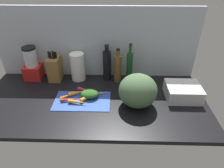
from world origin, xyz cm
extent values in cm
cube|color=black|center=(0.00, 0.00, -1.50)|extent=(170.00, 80.00, 3.00)
cube|color=#ADB7C1|center=(0.00, 38.50, 30.00)|extent=(170.00, 3.00, 60.00)
cube|color=#2D51B7|center=(-7.71, -2.59, 0.40)|extent=(41.63, 24.35, 0.80)
cone|color=orange|center=(-19.76, 0.63, 2.06)|extent=(10.16, 8.58, 2.53)
cone|color=orange|center=(4.14, 4.37, 1.86)|extent=(17.10, 9.16, 2.11)
cone|color=red|center=(-15.42, -3.58, 1.98)|extent=(16.15, 4.27, 2.36)
cone|color=orange|center=(-3.15, -0.06, 2.38)|extent=(12.49, 12.40, 3.17)
cone|color=#B2264C|center=(-4.59, 7.75, 2.35)|extent=(17.17, 8.15, 3.10)
cone|color=orange|center=(-10.00, -6.83, 2.26)|extent=(15.11, 5.35, 2.92)
cone|color=orange|center=(-12.15, 4.95, 2.42)|extent=(14.27, 8.47, 3.24)
ellipsoid|color=#2D6023|center=(-2.49, 1.91, 3.68)|extent=(13.60, 10.46, 5.75)
ellipsoid|color=#4C6B47|center=(32.76, -5.76, 12.25)|extent=(27.06, 25.44, 24.51)
cube|color=olive|center=(-35.31, 28.35, 10.29)|extent=(9.97, 13.69, 20.58)
cylinder|color=black|center=(-38.10, 28.35, 23.33)|extent=(1.81, 1.81, 5.50)
cylinder|color=black|center=(-36.70, 27.24, 23.33)|extent=(1.68, 1.68, 5.50)
cylinder|color=black|center=(-35.31, 29.72, 23.33)|extent=(1.61, 1.61, 5.50)
cylinder|color=black|center=(-33.91, 26.97, 23.33)|extent=(1.98, 1.98, 5.50)
cylinder|color=black|center=(-32.52, 28.18, 23.33)|extent=(1.53, 1.53, 5.50)
cube|color=red|center=(-54.96, 30.39, 6.07)|extent=(14.55, 14.55, 12.13)
cylinder|color=silver|center=(-54.96, 30.39, 19.72)|extent=(10.91, 10.91, 15.18)
cylinder|color=black|center=(-54.96, 30.39, 28.21)|extent=(11.13, 11.13, 1.80)
cylinder|color=white|center=(-15.66, 29.50, 12.05)|extent=(11.93, 11.93, 24.11)
cylinder|color=black|center=(9.39, 30.90, 12.77)|extent=(7.00, 7.00, 25.54)
cylinder|color=black|center=(9.39, 30.90, 27.73)|extent=(3.18, 3.18, 4.38)
cylinder|color=black|center=(9.39, 30.90, 30.71)|extent=(3.66, 3.66, 1.60)
cylinder|color=brown|center=(18.61, 27.25, 11.74)|extent=(6.15, 6.15, 23.47)
cylinder|color=brown|center=(18.61, 27.25, 25.83)|extent=(2.73, 2.73, 4.71)
cylinder|color=black|center=(18.61, 27.25, 28.98)|extent=(3.14, 3.14, 1.60)
cylinder|color=#19421E|center=(28.40, 27.90, 12.73)|extent=(5.07, 5.07, 25.46)
cylinder|color=#19421E|center=(28.40, 27.90, 28.82)|extent=(2.23, 2.23, 6.70)
cylinder|color=black|center=(28.40, 27.90, 32.97)|extent=(2.56, 2.56, 1.60)
cube|color=silver|center=(68.03, 4.33, 5.23)|extent=(25.28, 21.92, 10.46)
camera|label=1|loc=(17.89, -120.59, 90.87)|focal=31.88mm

